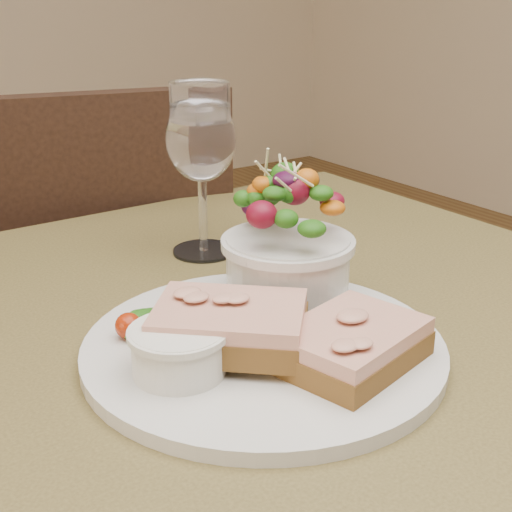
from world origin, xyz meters
TOP-DOWN VIEW (x-y plane):
  - cafe_table at (0.00, 0.00)m, footprint 0.80×0.80m
  - chair_far at (0.06, 0.62)m, footprint 0.51×0.51m
  - dinner_plate at (-0.03, -0.03)m, footprint 0.30×0.30m
  - sandwich_front at (0.01, -0.10)m, footprint 0.13×0.11m
  - sandwich_back at (-0.06, -0.04)m, footprint 0.14×0.14m
  - ramekin at (-0.11, -0.04)m, footprint 0.07×0.07m
  - salad_bowl at (0.03, 0.02)m, footprint 0.11×0.11m
  - garnish at (-0.11, 0.04)m, footprint 0.05×0.04m
  - wine_glass at (0.05, 0.19)m, footprint 0.08×0.08m

SIDE VIEW (x-z plane):
  - chair_far at x=0.06m, z-range -0.16..0.74m
  - cafe_table at x=0.00m, z-range 0.27..1.02m
  - dinner_plate at x=-0.03m, z-range 0.75..0.76m
  - garnish at x=-0.11m, z-range 0.76..0.78m
  - sandwich_front at x=0.01m, z-range 0.76..0.79m
  - ramekin at x=-0.11m, z-range 0.76..0.80m
  - sandwich_back at x=-0.06m, z-range 0.77..0.80m
  - salad_bowl at x=0.03m, z-range 0.76..0.88m
  - wine_glass at x=0.05m, z-range 0.79..0.96m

